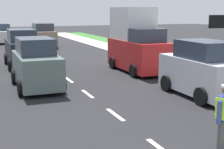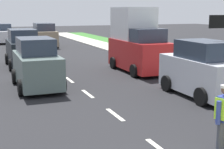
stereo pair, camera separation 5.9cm
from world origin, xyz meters
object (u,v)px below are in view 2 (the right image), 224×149
(car_oncoming_third, at_px, (3,34))
(road_worker, at_px, (224,116))
(lane_direction_sign, at_px, (224,36))
(car_parked_curbside, at_px, (202,71))
(car_oncoming_lead, at_px, (36,65))
(car_outgoing_far, at_px, (44,36))
(car_oncoming_second, at_px, (23,49))
(delivery_truck, at_px, (138,42))

(car_oncoming_third, bearing_deg, road_worker, -84.56)
(lane_direction_sign, bearing_deg, car_parked_curbside, 159.65)
(car_parked_curbside, relative_size, car_oncoming_lead, 0.96)
(car_outgoing_far, bearing_deg, car_parked_curbside, -83.14)
(car_parked_curbside, bearing_deg, car_oncoming_third, 102.37)
(car_oncoming_third, bearing_deg, car_outgoing_far, -59.88)
(lane_direction_sign, distance_m, car_oncoming_third, 27.48)
(car_oncoming_lead, bearing_deg, car_oncoming_second, 88.44)
(car_oncoming_second, relative_size, car_oncoming_lead, 1.07)
(delivery_truck, xyz_separation_m, car_oncoming_second, (-5.77, 3.98, -0.56))
(car_outgoing_far, xyz_separation_m, car_oncoming_second, (-3.18, -10.66, 0.02))
(car_oncoming_third, distance_m, car_oncoming_second, 16.34)
(car_oncoming_third, bearing_deg, car_oncoming_lead, -90.14)
(lane_direction_sign, bearing_deg, delivery_truck, 95.81)
(delivery_truck, bearing_deg, car_parked_curbside, -90.99)
(car_parked_curbside, height_order, car_oncoming_second, car_oncoming_second)
(lane_direction_sign, relative_size, car_oncoming_third, 0.73)
(road_worker, relative_size, delivery_truck, 0.36)
(car_parked_curbside, bearing_deg, car_oncoming_lead, 146.09)
(lane_direction_sign, bearing_deg, car_oncoming_third, 103.77)
(car_parked_curbside, bearing_deg, lane_direction_sign, -20.35)
(car_oncoming_second, bearing_deg, car_outgoing_far, 73.38)
(delivery_truck, relative_size, car_oncoming_lead, 1.15)
(car_outgoing_far, height_order, car_parked_curbside, car_parked_curbside)
(road_worker, xyz_separation_m, car_outgoing_far, (0.33, 25.41, 0.10))
(lane_direction_sign, distance_m, delivery_truck, 6.42)
(car_oncoming_third, bearing_deg, car_parked_curbside, -77.63)
(lane_direction_sign, height_order, car_oncoming_lead, lane_direction_sign)
(lane_direction_sign, relative_size, car_parked_curbside, 0.83)
(road_worker, distance_m, lane_direction_sign, 5.88)
(road_worker, bearing_deg, car_oncoming_second, 100.93)
(delivery_truck, distance_m, car_outgoing_far, 14.88)
(road_worker, distance_m, car_oncoming_lead, 9.15)
(lane_direction_sign, height_order, car_oncoming_third, lane_direction_sign)
(car_outgoing_far, xyz_separation_m, car_oncoming_lead, (-3.35, -16.78, -0.01))
(car_oncoming_third, bearing_deg, lane_direction_sign, -76.23)
(road_worker, height_order, car_oncoming_third, car_oncoming_third)
(delivery_truck, bearing_deg, car_oncoming_lead, -160.22)
(delivery_truck, distance_m, car_oncoming_lead, 6.34)
(delivery_truck, bearing_deg, car_oncoming_third, 106.16)
(road_worker, height_order, car_parked_curbside, car_parked_curbside)
(car_parked_curbside, bearing_deg, car_outgoing_far, 96.86)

